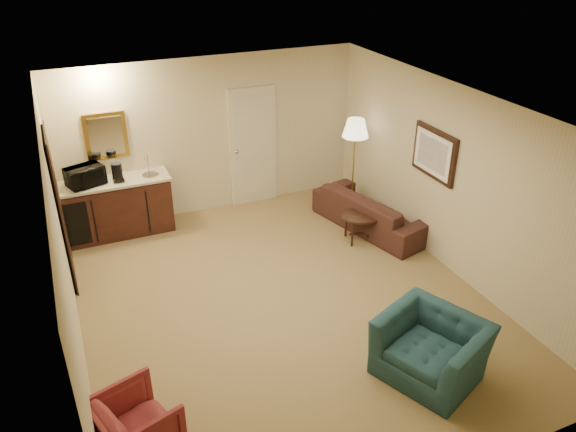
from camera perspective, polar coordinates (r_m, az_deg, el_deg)
name	(u,v)px	position (r m, az deg, el deg)	size (l,w,h in m)	color
ground	(283,302)	(7.45, -0.47, -8.71)	(6.00, 6.00, 0.00)	olive
room_walls	(252,161)	(7.20, -3.64, 5.59)	(5.02, 6.01, 2.61)	beige
wetbar_cabinet	(119,207)	(9.17, -16.82, 0.88)	(1.64, 0.58, 0.92)	#3C1A13
sofa	(373,205)	(9.08, 8.60, 1.10)	(2.04, 0.60, 0.80)	black
teal_armchair	(432,340)	(6.34, 14.46, -12.10)	(1.06, 0.69, 0.93)	#1C4347
rose_chair_near	(136,423)	(5.67, -15.18, -19.67)	(0.68, 0.64, 0.70)	maroon
coffee_table	(365,227)	(8.79, 7.82, -1.07)	(0.79, 0.53, 0.45)	black
floor_lamp	(353,165)	(9.47, 6.67, 5.13)	(0.43, 0.43, 1.62)	gold
waste_bin	(163,220)	(9.33, -12.57, -0.36)	(0.21, 0.21, 0.26)	black
microwave	(85,174)	(8.88, -19.96, 4.02)	(0.52, 0.29, 0.36)	black
coffee_maker	(117,172)	(8.87, -16.96, 4.26)	(0.16, 0.16, 0.30)	black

